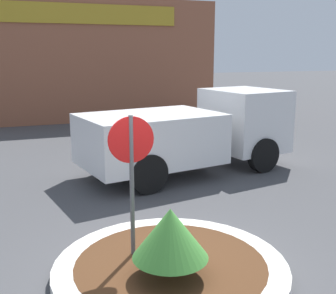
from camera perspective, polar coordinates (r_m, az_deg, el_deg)
The scene contains 6 objects.
ground_plane at distance 6.75m, azimuth 0.36°, elevation -16.76°, with size 120.00×120.00×0.00m, color #474749.
traffic_island at distance 6.71m, azimuth 0.36°, elevation -16.09°, with size 3.58×3.58×0.18m.
stop_sign at distance 6.42m, azimuth -4.97°, elevation -2.19°, with size 0.71×0.07×2.41m.
island_shrub at distance 6.02m, azimuth 0.32°, elevation -11.59°, with size 1.09×1.09×1.03m.
utility_truck at distance 11.82m, azimuth 3.25°, elevation 2.13°, with size 6.27×3.35×2.25m.
storefront_building at distance 23.43m, azimuth -14.39°, elevation 11.34°, with size 15.10×6.07×5.88m.
Camera 1 is at (-2.07, -5.50, 3.31)m, focal length 45.00 mm.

